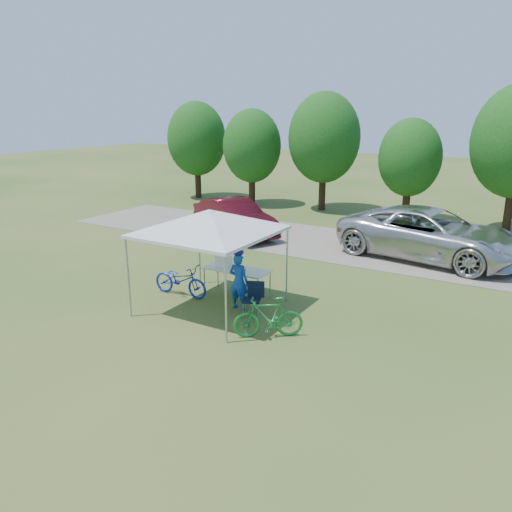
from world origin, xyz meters
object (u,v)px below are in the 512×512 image
at_px(folding_chair, 254,295).
at_px(sedan, 234,217).
at_px(bike_green, 268,317).
at_px(bike_blue, 180,280).
at_px(cyclist, 239,281).
at_px(folding_table, 237,270).
at_px(cooler, 224,261).
at_px(minivan, 430,234).

xyz_separation_m(folding_chair, sedan, (-5.10, 6.90, 0.27)).
bearing_deg(bike_green, bike_blue, -142.98).
height_order(bike_blue, bike_green, bike_green).
bearing_deg(bike_green, cyclist, -161.73).
relative_size(cyclist, bike_blue, 0.87).
xyz_separation_m(folding_table, bike_green, (2.15, -1.97, -0.25)).
bearing_deg(sedan, folding_chair, -117.59).
distance_m(bike_blue, bike_green, 3.70).
distance_m(folding_chair, cooler, 1.91).
bearing_deg(folding_chair, folding_table, 116.42).
bearing_deg(folding_chair, cooler, 125.37).
height_order(minivan, sedan, minivan).
xyz_separation_m(bike_green, minivan, (1.81, 8.57, 0.42)).
distance_m(minivan, sedan, 7.94).
relative_size(cooler, minivan, 0.07).
bearing_deg(minivan, cooler, 155.42).
bearing_deg(folding_table, sedan, 123.63).
height_order(folding_table, sedan, sedan).
height_order(cooler, minivan, minivan).
xyz_separation_m(bike_blue, bike_green, (3.53, -1.11, 0.03)).
xyz_separation_m(bike_blue, minivan, (5.33, 7.47, 0.45)).
xyz_separation_m(folding_table, cyclist, (0.61, -0.85, 0.03)).
bearing_deg(sedan, bike_blue, -133.30).
height_order(folding_table, cyclist, cyclist).
distance_m(folding_table, bike_blue, 1.65).
bearing_deg(folding_table, minivan, 59.04).
distance_m(cooler, cyclist, 1.37).
xyz_separation_m(folding_chair, bike_green, (1.01, -1.02, -0.02)).
relative_size(folding_table, cyclist, 1.24).
relative_size(folding_table, sedan, 0.42).
xyz_separation_m(folding_table, bike_blue, (-1.37, -0.87, -0.28)).
height_order(folding_chair, cooler, cooler).
distance_m(folding_chair, bike_blue, 2.52).
distance_m(folding_chair, bike_green, 1.43).
bearing_deg(sedan, cooler, -123.54).
distance_m(cyclist, bike_green, 1.93).
height_order(folding_table, folding_chair, folding_chair).
relative_size(bike_blue, bike_green, 1.08).
relative_size(folding_chair, minivan, 0.14).
distance_m(folding_table, folding_chair, 1.51).
height_order(folding_table, bike_green, bike_green).
relative_size(bike_blue, sedan, 0.38).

